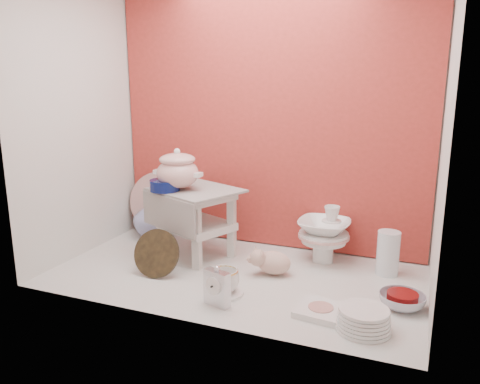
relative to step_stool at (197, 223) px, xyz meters
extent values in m
plane|color=silver|center=(0.30, -0.17, -0.19)|extent=(1.80, 1.80, 0.00)
cube|color=#B9342E|center=(0.30, 0.33, 0.56)|extent=(1.80, 0.06, 1.50)
cube|color=silver|center=(-0.60, -0.17, 0.56)|extent=(0.06, 1.00, 1.50)
cube|color=silver|center=(1.20, -0.17, 0.56)|extent=(0.06, 1.00, 1.50)
cylinder|color=#0A134C|center=(-0.13, -0.09, 0.22)|extent=(0.19, 0.19, 0.06)
imported|color=white|center=(-0.39, 0.19, -0.06)|extent=(0.33, 0.33, 0.26)
cube|color=silver|center=(0.35, -0.50, -0.10)|extent=(0.13, 0.08, 0.18)
ellipsoid|color=#CCA190|center=(0.47, -0.10, -0.12)|extent=(0.23, 0.18, 0.13)
cylinder|color=white|center=(0.33, -0.39, -0.18)|extent=(0.22, 0.22, 0.01)
imported|color=white|center=(0.33, -0.39, -0.12)|extent=(0.17, 0.17, 0.11)
cube|color=white|center=(0.78, -0.41, -0.17)|extent=(0.21, 0.21, 0.03)
cylinder|color=white|center=(0.96, -0.48, -0.14)|extent=(0.23, 0.23, 0.09)
imported|color=silver|center=(1.09, -0.23, -0.16)|extent=(0.23, 0.23, 0.06)
cylinder|color=silver|center=(1.00, 0.12, -0.08)|extent=(0.11, 0.11, 0.22)
camera|label=1|loc=(1.13, -2.18, 0.75)|focal=35.18mm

